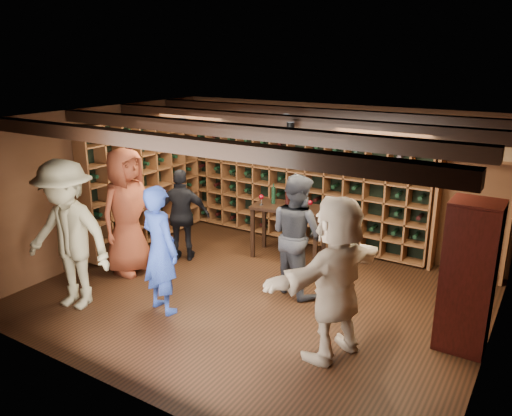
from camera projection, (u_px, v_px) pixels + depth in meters
The scene contains 13 objects.
ground at pixel (255, 296), 7.10m from camera, with size 6.00×6.00×0.00m, color black.
room_shell at pixel (257, 125), 6.43m from camera, with size 6.00×6.00×6.00m.
wine_rack_back at pixel (299, 180), 8.92m from camera, with size 4.65×0.30×2.20m.
wine_rack_left at pixel (145, 181), 8.86m from camera, with size 0.30×2.65×2.20m.
crate_shelf at pixel (478, 177), 7.31m from camera, with size 1.20×0.32×2.07m.
display_cabinet at pixel (468, 279), 5.64m from camera, with size 0.55×0.50×1.75m.
man_blue_shirt at pixel (160, 250), 6.48m from camera, with size 0.63×0.41×1.73m, color navy.
man_grey_suit at pixel (297, 235), 7.00m from camera, with size 0.85×0.66×1.74m, color black.
guest_red_floral at pixel (127, 211), 7.65m from camera, with size 0.97×0.63×1.98m, color maroon.
guest_woman_black at pixel (182, 215), 8.18m from camera, with size 0.90×0.37×1.54m, color black.
guest_khaki at pixel (68, 235), 6.57m from camera, with size 1.31×0.75×2.03m, color gray.
guest_beige at pixel (336, 278), 5.46m from camera, with size 1.75×0.56×1.89m, color tan.
tasting_table at pixel (289, 212), 8.25m from camera, with size 1.27×0.76×1.18m.
Camera 1 is at (3.40, -5.44, 3.29)m, focal length 35.00 mm.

